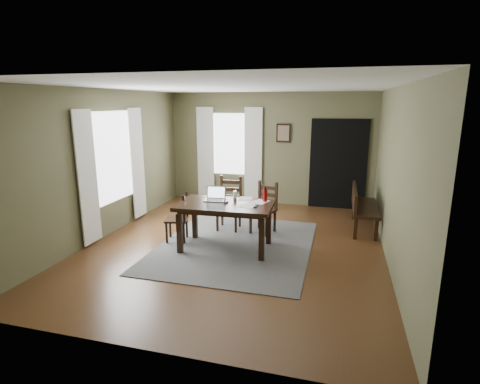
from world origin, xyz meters
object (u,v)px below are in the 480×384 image
(chair_end, at_px, (179,218))
(laptop, at_px, (215,197))
(chair_back_right, at_px, (264,208))
(water_bottle, at_px, (265,195))
(chair_back_left, at_px, (229,204))
(dining_table, at_px, (225,209))
(bench, at_px, (361,205))

(chair_end, xyz_separation_m, laptop, (0.68, 0.04, 0.43))
(chair_back_right, bearing_deg, water_bottle, -61.72)
(chair_back_left, bearing_deg, laptop, -92.40)
(chair_back_left, xyz_separation_m, laptop, (0.01, -0.86, 0.36))
(chair_end, relative_size, laptop, 2.39)
(dining_table, height_order, laptop, laptop)
(chair_end, relative_size, bench, 0.59)
(dining_table, relative_size, chair_end, 1.86)
(chair_back_left, relative_size, water_bottle, 3.97)
(chair_end, height_order, laptop, laptop)
(water_bottle, bearing_deg, laptop, -172.50)
(chair_end, bearing_deg, water_bottle, 81.97)
(chair_back_right, relative_size, laptop, 2.65)
(water_bottle, bearing_deg, chair_end, -174.37)
(laptop, xyz_separation_m, water_bottle, (0.85, 0.11, 0.06))
(bench, height_order, water_bottle, water_bottle)
(bench, xyz_separation_m, laptop, (-2.51, -1.52, 0.37))
(bench, bearing_deg, chair_end, 116.04)
(chair_back_left, distance_m, water_bottle, 1.21)
(dining_table, bearing_deg, chair_end, 169.16)
(dining_table, distance_m, chair_end, 0.97)
(bench, bearing_deg, chair_back_right, 111.28)
(chair_end, height_order, water_bottle, water_bottle)
(chair_end, xyz_separation_m, bench, (3.19, 1.56, 0.07))
(laptop, relative_size, water_bottle, 1.40)
(chair_back_right, relative_size, bench, 0.65)
(chair_end, height_order, bench, chair_end)
(dining_table, relative_size, chair_back_right, 1.68)
(dining_table, relative_size, laptop, 4.44)
(dining_table, relative_size, bench, 1.10)
(chair_end, xyz_separation_m, chair_back_right, (1.39, 0.86, 0.05))
(dining_table, xyz_separation_m, water_bottle, (0.62, 0.29, 0.22))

